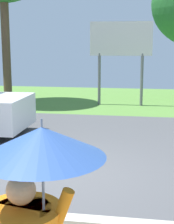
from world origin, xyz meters
TOP-DOWN VIEW (x-y plane):
  - ground_plane at (0.00, 2.95)m, footprint 40.00×22.00m
  - roadside_billboard at (0.65, 8.28)m, footprint 2.60×0.12m

SIDE VIEW (x-z plane):
  - ground_plane at x=0.00m, z-range -0.15..0.05m
  - roadside_billboard at x=0.65m, z-range 0.80..4.30m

